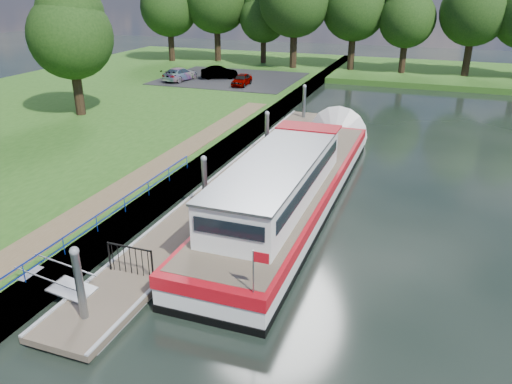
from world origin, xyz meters
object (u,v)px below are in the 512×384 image
(car_a, at_px, (242,80))
(barge, at_px, (295,182))
(pontoon, at_px, (241,178))
(car_c, at_px, (180,74))
(car_b, at_px, (219,72))

(car_a, bearing_deg, barge, -65.29)
(pontoon, bearing_deg, car_c, 124.91)
(barge, xyz_separation_m, car_b, (-15.63, 26.07, 0.38))
(pontoon, height_order, car_c, car_c)
(pontoon, distance_m, car_c, 26.92)
(pontoon, distance_m, car_a, 23.31)
(car_c, bearing_deg, barge, 135.99)
(car_b, bearing_deg, car_c, 100.11)
(car_c, bearing_deg, car_a, -175.61)
(car_a, relative_size, car_c, 0.74)
(car_b, bearing_deg, pontoon, -178.57)
(car_b, height_order, car_c, car_c)
(barge, relative_size, car_c, 4.70)
(car_a, height_order, car_b, car_b)
(pontoon, xyz_separation_m, car_a, (-8.44, 21.70, 1.22))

